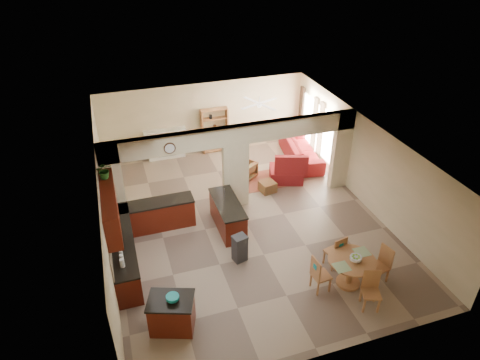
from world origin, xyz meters
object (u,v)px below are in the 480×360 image
object	(u,v)px
dining_table	(350,268)
sofa	(301,150)
kitchen_island	(172,313)
armchair	(245,170)

from	to	relation	value
dining_table	sofa	distance (m)	6.62
kitchen_island	dining_table	distance (m)	4.52
dining_table	sofa	bearing A→B (deg)	75.71
sofa	armchair	xyz separation A→B (m)	(-2.49, -0.65, -0.09)
sofa	armchair	distance (m)	2.58
kitchen_island	sofa	distance (m)	8.86
dining_table	sofa	xyz separation A→B (m)	(1.63, 6.41, -0.12)
kitchen_island	armchair	bearing A→B (deg)	76.98
kitchen_island	dining_table	bearing A→B (deg)	19.12
dining_table	armchair	world-z (taller)	dining_table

